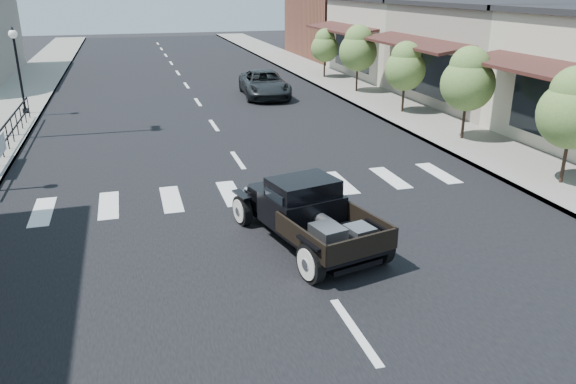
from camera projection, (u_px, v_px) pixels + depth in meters
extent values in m
plane|color=black|center=(301.00, 254.00, 11.99)|extent=(120.00, 120.00, 0.00)
cube|color=black|center=(204.00, 111.00, 25.51)|extent=(14.00, 80.00, 0.02)
cube|color=gray|center=(376.00, 99.00, 27.68)|extent=(3.00, 80.00, 0.15)
cube|color=#9F9386|center=(521.00, 55.00, 26.80)|extent=(10.00, 9.00, 4.50)
cube|color=#BBB19E|center=(427.00, 38.00, 34.91)|extent=(10.00, 9.00, 4.50)
cube|color=brown|center=(370.00, 10.00, 43.62)|extent=(11.00, 10.00, 7.00)
imported|color=black|center=(264.00, 84.00, 28.41)|extent=(2.53, 4.85, 1.30)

